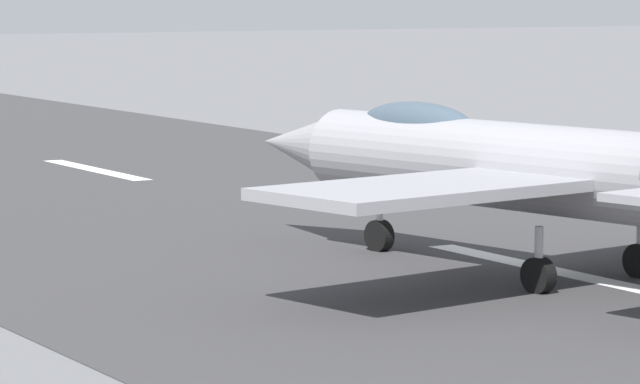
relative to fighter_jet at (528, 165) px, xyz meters
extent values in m
plane|color=slate|center=(0.87, -0.86, -2.44)|extent=(400.00, 400.00, 0.00)
cube|color=#393839|center=(0.87, -0.86, -2.43)|extent=(240.00, 26.00, 0.02)
cube|color=white|center=(0.74, -0.86, -2.41)|extent=(8.00, 0.70, 0.00)
cube|color=white|center=(26.30, -0.86, -2.41)|extent=(8.00, 0.70, 0.00)
cylinder|color=gray|center=(-0.04, -0.01, -0.07)|extent=(12.76, 4.24, 1.93)
cone|color=gray|center=(7.59, 1.43, -0.07)|extent=(3.17, 2.15, 1.64)
ellipsoid|color=#3F5160|center=(3.46, 0.65, 0.66)|extent=(3.74, 1.75, 1.10)
cube|color=gray|center=(-1.80, 3.91, -0.17)|extent=(4.53, 6.93, 0.24)
cylinder|color=silver|center=(4.73, 0.89, -1.74)|extent=(0.18, 0.18, 1.40)
cylinder|color=black|center=(4.73, 0.89, -2.06)|extent=(0.80, 0.44, 0.76)
cylinder|color=silver|center=(-2.11, 1.23, -1.74)|extent=(0.18, 0.18, 1.40)
cylinder|color=black|center=(-2.11, 1.23, -2.06)|extent=(0.80, 0.44, 0.76)
cylinder|color=silver|center=(-1.51, -1.91, -1.74)|extent=(0.18, 0.18, 1.40)
cylinder|color=black|center=(-1.51, -1.91, -2.06)|extent=(0.80, 0.44, 0.76)
cone|color=orange|center=(23.38, -14.28, -2.16)|extent=(0.44, 0.44, 0.55)
camera|label=1|loc=(-32.77, 23.79, 3.86)|focal=104.67mm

